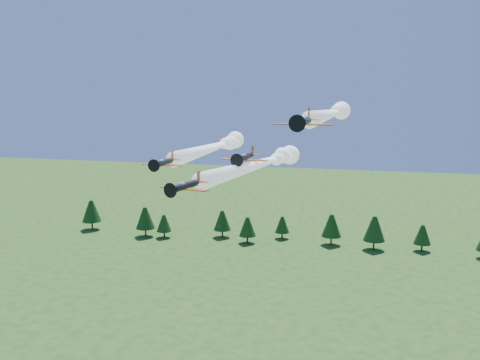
% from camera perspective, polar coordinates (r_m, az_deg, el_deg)
% --- Properties ---
extents(plane_lead, '(13.41, 43.23, 3.70)m').
position_cam_1_polar(plane_lead, '(91.67, 2.37, 1.82)').
color(plane_lead, black).
rests_on(plane_lead, ground).
extents(plane_left, '(6.81, 42.30, 3.70)m').
position_cam_1_polar(plane_left, '(104.57, -2.69, 3.55)').
color(plane_left, black).
rests_on(plane_left, ground).
extents(plane_right, '(8.46, 46.89, 3.70)m').
position_cam_1_polar(plane_right, '(98.68, 9.69, 6.99)').
color(plane_right, black).
rests_on(plane_right, ground).
extents(plane_slot, '(7.59, 8.23, 2.66)m').
position_cam_1_polar(plane_slot, '(85.33, 0.56, 2.42)').
color(plane_slot, black).
rests_on(plane_slot, ground).
extents(treeline, '(170.76, 16.02, 11.82)m').
position_cam_1_polar(treeline, '(192.83, 6.50, -4.91)').
color(treeline, '#382314').
rests_on(treeline, ground).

